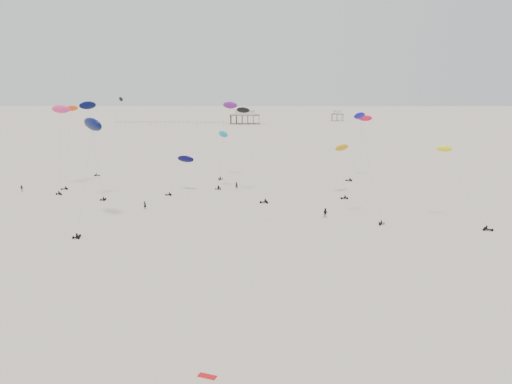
{
  "coord_description": "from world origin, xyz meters",
  "views": [
    {
      "loc": [
        0.77,
        -5.97,
        27.28
      ],
      "look_at": [
        0.0,
        88.0,
        7.0
      ],
      "focal_mm": 35.0,
      "sensor_mm": 36.0,
      "label": 1
    }
  ],
  "objects_px": {
    "pavilion_main": "(245,118)",
    "pavilion_small": "(337,116)",
    "spectator_0": "(145,209)",
    "rig_8": "(361,134)",
    "rig_0": "(228,118)"
  },
  "relations": [
    {
      "from": "pavilion_small",
      "to": "spectator_0",
      "type": "height_order",
      "value": "pavilion_small"
    },
    {
      "from": "rig_8",
      "to": "spectator_0",
      "type": "xyz_separation_m",
      "value": [
        -55.56,
        -39.04,
        -13.05
      ]
    },
    {
      "from": "pavilion_small",
      "to": "spectator_0",
      "type": "bearing_deg",
      "value": -107.03
    },
    {
      "from": "pavilion_small",
      "to": "spectator_0",
      "type": "distance_m",
      "value": 290.43
    },
    {
      "from": "pavilion_small",
      "to": "rig_8",
      "type": "relative_size",
      "value": 0.47
    },
    {
      "from": "pavilion_main",
      "to": "pavilion_small",
      "type": "relative_size",
      "value": 2.33
    },
    {
      "from": "pavilion_main",
      "to": "rig_8",
      "type": "xyz_separation_m",
      "value": [
        40.54,
        -208.64,
        8.83
      ]
    },
    {
      "from": "rig_8",
      "to": "pavilion_main",
      "type": "bearing_deg",
      "value": 11.33
    },
    {
      "from": "rig_0",
      "to": "rig_8",
      "type": "bearing_deg",
      "value": -177.52
    },
    {
      "from": "pavilion_main",
      "to": "pavilion_small",
      "type": "distance_m",
      "value": 76.16
    },
    {
      "from": "rig_8",
      "to": "rig_0",
      "type": "bearing_deg",
      "value": 88.9
    },
    {
      "from": "spectator_0",
      "to": "rig_0",
      "type": "bearing_deg",
      "value": -96.12
    },
    {
      "from": "pavilion_main",
      "to": "rig_8",
      "type": "relative_size",
      "value": 1.1
    },
    {
      "from": "pavilion_main",
      "to": "pavilion_small",
      "type": "bearing_deg",
      "value": 23.2
    },
    {
      "from": "pavilion_main",
      "to": "rig_8",
      "type": "bearing_deg",
      "value": -79.01
    }
  ]
}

